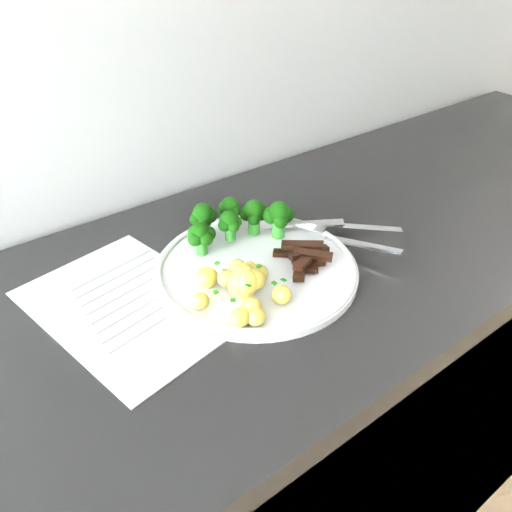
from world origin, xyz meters
The scene contains 8 objects.
counter centered at (0.09, 1.68, 0.43)m, with size 2.31×0.58×0.87m.
recipe_paper centered at (-0.09, 1.72, 0.87)m, with size 0.26×0.34×0.00m.
plate centered at (0.09, 1.68, 0.88)m, with size 0.31×0.31×0.02m.
broccoli centered at (0.11, 1.76, 0.92)m, with size 0.18×0.11×0.07m.
potatoes centered at (0.04, 1.63, 0.90)m, with size 0.13×0.14×0.05m.
beef_strips centered at (0.16, 1.64, 0.89)m, with size 0.09×0.09×0.03m.
fork centered at (0.25, 1.64, 0.89)m, with size 0.09×0.18×0.02m.
knife centered at (0.29, 1.67, 0.88)m, with size 0.19×0.16×0.03m.
Camera 1 is at (-0.28, 1.18, 1.33)m, focal length 35.48 mm.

